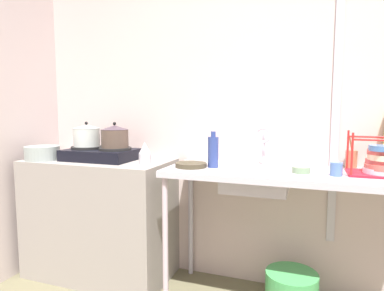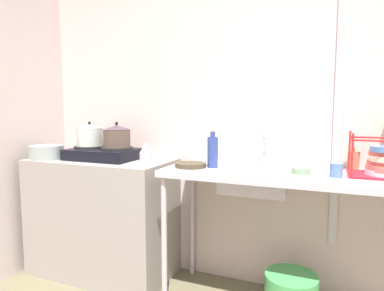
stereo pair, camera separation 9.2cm
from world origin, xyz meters
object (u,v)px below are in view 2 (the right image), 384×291
(sink_basin, at_px, (255,181))
(bottle_by_sink, at_px, (213,152))
(pot_on_left_burner, at_px, (90,135))
(stove, at_px, (104,153))
(small_bowl_on_drainboard, at_px, (301,171))
(pot_beside_stove, at_px, (47,152))
(dish_rack, at_px, (384,164))
(percolator, at_px, (146,153))
(frying_pan, at_px, (191,165))
(pot_on_right_burner, at_px, (117,136))
(cup_by_rack, at_px, (336,170))
(utensil_jar, at_px, (354,160))
(faucet, at_px, (264,140))

(sink_basin, xyz_separation_m, bottle_by_sink, (-0.27, -0.02, 0.17))
(pot_on_left_burner, bearing_deg, stove, -0.00)
(pot_on_left_burner, xyz_separation_m, small_bowl_on_drainboard, (1.54, -0.03, -0.16))
(pot_beside_stove, height_order, dish_rack, dish_rack)
(percolator, xyz_separation_m, frying_pan, (0.34, -0.02, -0.06))
(percolator, bearing_deg, dish_rack, 3.58)
(pot_on_right_burner, bearing_deg, bottle_by_sink, -1.97)
(pot_on_left_burner, bearing_deg, small_bowl_on_drainboard, -1.27)
(frying_pan, distance_m, cup_by_rack, 0.87)
(stove, height_order, utensil_jar, utensil_jar)
(stove, relative_size, percolator, 3.39)
(pot_on_left_burner, distance_m, bottle_by_sink, 1.00)
(stove, xyz_separation_m, utensil_jar, (1.71, 0.22, 0.01))
(stove, bearing_deg, frying_pan, -5.29)
(faucet, distance_m, small_bowl_on_drainboard, 0.34)
(dish_rack, bearing_deg, percolator, -176.42)
(pot_on_right_burner, bearing_deg, utensil_jar, 7.86)
(pot_beside_stove, xyz_separation_m, frying_pan, (1.15, 0.08, -0.04))
(dish_rack, relative_size, utensil_jar, 1.66)
(cup_by_rack, xyz_separation_m, small_bowl_on_drainboard, (-0.19, 0.03, -0.02))
(pot_on_right_burner, distance_m, dish_rack, 1.73)
(sink_basin, distance_m, faucet, 0.29)
(pot_beside_stove, bearing_deg, pot_on_left_burner, 26.22)
(faucet, height_order, cup_by_rack, faucet)
(small_bowl_on_drainboard, bearing_deg, faucet, 144.53)
(pot_on_right_burner, xyz_separation_m, dish_rack, (1.72, 0.04, -0.11))
(dish_rack, bearing_deg, cup_by_rack, -157.28)
(bottle_by_sink, bearing_deg, dish_rack, 3.88)
(pot_on_left_burner, height_order, sink_basin, pot_on_left_burner)
(pot_beside_stove, bearing_deg, pot_on_right_burner, 14.99)
(faucet, height_order, utensil_jar, faucet)
(stove, distance_m, cup_by_rack, 1.60)
(stove, distance_m, pot_beside_stove, 0.44)
(sink_basin, xyz_separation_m, frying_pan, (-0.41, -0.06, 0.08))
(faucet, height_order, frying_pan, faucet)
(pot_on_right_burner, xyz_separation_m, sink_basin, (1.02, -0.00, -0.25))
(stove, bearing_deg, utensil_jar, 7.30)
(percolator, xyz_separation_m, bottle_by_sink, (0.48, 0.02, 0.03))
(percolator, bearing_deg, pot_beside_stove, -173.42)
(pot_on_left_burner, distance_m, utensil_jar, 1.85)
(pot_on_left_burner, height_order, small_bowl_on_drainboard, pot_on_left_burner)
(pot_on_left_burner, relative_size, utensil_jar, 0.92)
(dish_rack, xyz_separation_m, cup_by_rack, (-0.24, -0.10, -0.03))
(pot_on_left_burner, distance_m, frying_pan, 0.88)
(pot_beside_stove, distance_m, faucet, 1.61)
(bottle_by_sink, bearing_deg, sink_basin, 4.51)
(faucet, bearing_deg, pot_on_left_burner, -173.68)
(frying_pan, xyz_separation_m, utensil_jar, (0.97, 0.29, 0.05))
(sink_basin, bearing_deg, cup_by_rack, -7.10)
(cup_by_rack, relative_size, bottle_by_sink, 0.33)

